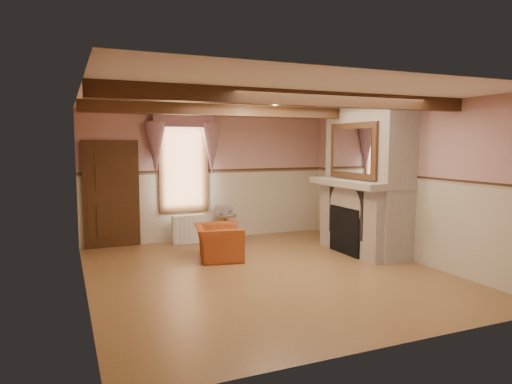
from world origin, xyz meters
name	(u,v)px	position (x,y,z in m)	size (l,w,h in m)	color
floor	(266,273)	(0.00, 0.00, 0.00)	(5.50, 6.00, 0.01)	brown
ceiling	(266,99)	(0.00, 0.00, 2.80)	(5.50, 6.00, 0.01)	silver
wall_back	(210,176)	(0.00, 3.00, 1.40)	(5.50, 0.02, 2.80)	tan
wall_front	(389,214)	(0.00, -3.00, 1.40)	(5.50, 0.02, 2.80)	tan
wall_left	(83,195)	(-2.75, 0.00, 1.40)	(0.02, 6.00, 2.80)	tan
wall_right	(402,182)	(2.75, 0.00, 1.40)	(0.02, 6.00, 2.80)	tan
wainscot	(266,227)	(0.00, 0.00, 0.75)	(5.50, 6.00, 1.50)	beige
chair_rail	(266,181)	(0.00, 0.00, 1.50)	(5.50, 6.00, 0.08)	black
firebox	(348,230)	(2.00, 0.60, 0.45)	(0.20, 0.95, 0.90)	black
armchair	(219,242)	(-0.42, 1.16, 0.31)	(0.95, 0.83, 0.62)	#994219
side_table	(226,227)	(0.25, 2.70, 0.28)	(0.48, 0.48, 0.55)	brown
book_stack	(224,211)	(0.22, 2.71, 0.65)	(0.26, 0.32, 0.20)	#B7AD8C
radiator	(189,229)	(-0.57, 2.70, 0.30)	(0.70, 0.18, 0.60)	silver
bowl	(354,177)	(2.24, 0.79, 1.46)	(0.34, 0.34, 0.08)	brown
mantel_clock	(342,172)	(2.24, 1.22, 1.52)	(0.14, 0.24, 0.20)	black
oil_lamp	(350,171)	(2.24, 0.91, 1.56)	(0.11, 0.11, 0.28)	#CF8B3A
candle_red	(387,178)	(2.24, -0.21, 1.50)	(0.06, 0.06, 0.16)	#A62B14
jar_yellow	(377,178)	(2.24, 0.07, 1.48)	(0.06, 0.06, 0.12)	yellow
fireplace	(367,180)	(2.42, 0.60, 1.40)	(0.85, 2.00, 2.80)	gray
mantel	(360,183)	(2.24, 0.60, 1.36)	(1.05, 2.05, 0.12)	gray
overmantel_mirror	(352,151)	(2.06, 0.60, 1.97)	(0.06, 1.44, 1.04)	silver
door	(112,196)	(-2.10, 2.94, 1.05)	(1.10, 0.10, 2.10)	black
window	(183,165)	(-0.60, 2.97, 1.65)	(1.06, 0.08, 2.02)	white
window_drapes	(184,137)	(-0.60, 2.88, 2.25)	(1.30, 0.14, 1.40)	gray
ceiling_beam_front	(303,98)	(0.00, -1.20, 2.70)	(5.50, 0.18, 0.20)	black
ceiling_beam_back	(239,111)	(0.00, 1.20, 2.70)	(5.50, 0.18, 0.20)	black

